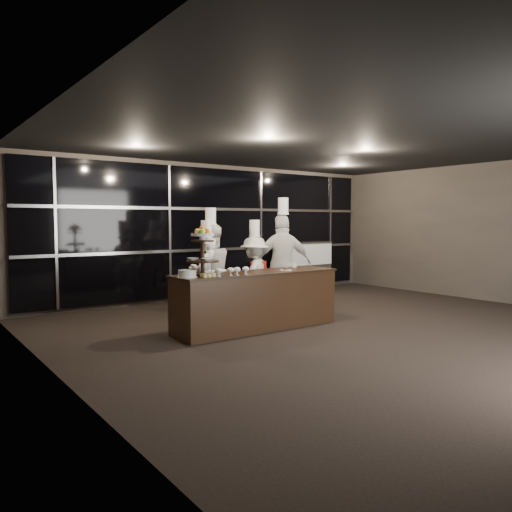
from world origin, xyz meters
TOP-DOWN VIEW (x-y plane):
  - room at (0.00, 0.00)m, footprint 10.00×10.00m
  - window_wall at (0.00, 4.94)m, footprint 8.60×0.10m
  - buffet_counter at (-1.23, 1.76)m, footprint 2.84×0.74m
  - display_stand at (-2.23, 1.76)m, footprint 0.48×0.48m
  - compotes at (-1.83, 1.54)m, footprint 0.60×0.11m
  - layer_cake at (-2.52, 1.71)m, footprint 0.30×0.30m
  - pastry_squares at (-2.24, 1.59)m, footprint 0.19×0.13m
  - small_plate at (-0.71, 1.66)m, footprint 0.20×0.20m
  - chef_cup at (-0.23, 2.01)m, footprint 0.08×0.08m
  - display_case at (2.04, 4.30)m, footprint 1.30×0.57m
  - chef_a at (-1.46, 2.95)m, footprint 0.63×0.56m
  - chef_b at (-1.31, 3.04)m, footprint 0.90×0.75m
  - chef_c at (-0.56, 2.74)m, footprint 1.08×0.91m
  - chef_d at (-0.11, 2.47)m, footprint 1.18×0.87m

SIDE VIEW (x-z plane):
  - buffet_counter at x=-1.23m, z-range 0.01..0.93m
  - display_case at x=2.04m, z-range 0.07..1.31m
  - chef_c at x=-0.56m, z-range -0.14..1.62m
  - chef_a at x=-1.46m, z-range -0.11..1.64m
  - chef_b at x=-1.31m, z-range -0.14..1.83m
  - small_plate at x=-0.71m, z-range 0.91..0.96m
  - chef_d at x=-0.11m, z-range -0.14..2.02m
  - pastry_squares at x=-2.24m, z-range 0.92..0.97m
  - chef_cup at x=-0.23m, z-range 0.92..0.99m
  - layer_cake at x=-2.52m, z-range 0.92..1.03m
  - compotes at x=-1.83m, z-range 0.94..1.06m
  - display_stand at x=-2.23m, z-range 0.97..1.71m
  - room at x=0.00m, z-range -3.50..6.50m
  - window_wall at x=0.00m, z-range 0.10..2.90m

